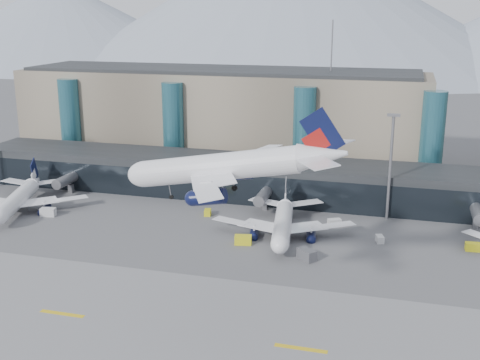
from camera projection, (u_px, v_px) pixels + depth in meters
name	position (u px, v px, depth m)	size (l,w,h in m)	color
ground	(206.00, 289.00, 108.39)	(900.00, 900.00, 0.00)	#515154
runway_strip	(175.00, 330.00, 94.47)	(400.00, 40.00, 0.04)	slate
runway_markings	(175.00, 330.00, 94.46)	(128.00, 1.00, 0.02)	gold
concourse	(274.00, 180.00, 160.61)	(170.00, 27.00, 10.00)	black
terminal_main	(220.00, 117.00, 194.13)	(130.00, 30.00, 31.00)	gray
teal_towers	(237.00, 132.00, 177.11)	(116.40, 19.40, 46.00)	#27606F
mountain_ridge	(389.00, 15.00, 444.48)	(910.00, 400.00, 110.00)	gray
lightmast_mid	(391.00, 161.00, 141.33)	(3.00, 1.20, 25.60)	slate
hero_jet	(240.00, 159.00, 90.85)	(35.89, 37.02, 11.92)	white
jet_parked_left	(21.00, 192.00, 152.18)	(33.78, 35.49, 11.39)	white
jet_parked_mid	(283.00, 215.00, 135.33)	(33.64, 33.85, 10.96)	white
veh_a	(48.00, 212.00, 146.94)	(3.58, 2.02, 2.02)	silver
veh_b	(208.00, 212.00, 147.57)	(2.54, 1.56, 1.47)	gold
veh_c	(307.00, 255.00, 121.04)	(3.98, 2.10, 2.21)	#4A4B4F
veh_d	(334.00, 223.00, 140.12)	(3.02, 1.62, 1.73)	silver
veh_e	(473.00, 247.00, 125.67)	(3.05, 1.73, 1.73)	gold
veh_f	(21.00, 200.00, 156.99)	(3.07, 1.63, 1.72)	#4A4B4F
veh_g	(380.00, 239.00, 130.30)	(2.56, 1.49, 1.49)	silver
veh_h	(243.00, 240.00, 129.11)	(3.62, 1.90, 2.00)	gold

